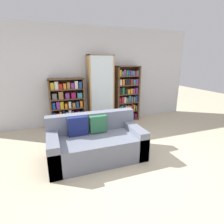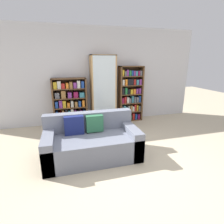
# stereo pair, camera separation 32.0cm
# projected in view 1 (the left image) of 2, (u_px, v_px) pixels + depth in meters

# --- Properties ---
(ground_plane) EXTENTS (16.00, 16.00, 0.00)m
(ground_plane) POSITION_uv_depth(u_px,v_px,m) (129.00, 166.00, 3.09)
(ground_plane) COLOR beige
(wall_back) EXTENTS (6.20, 0.06, 2.70)m
(wall_back) POSITION_uv_depth(u_px,v_px,m) (92.00, 76.00, 5.01)
(wall_back) COLOR silver
(wall_back) RESTS_ON ground
(couch) EXTENTS (1.74, 0.88, 0.81)m
(couch) POSITION_uv_depth(u_px,v_px,m) (96.00, 143.00, 3.30)
(couch) COLOR slate
(couch) RESTS_ON ground
(bookshelf_left) EXTENTS (0.92, 0.32, 1.34)m
(bookshelf_left) POSITION_uv_depth(u_px,v_px,m) (67.00, 104.00, 4.77)
(bookshelf_left) COLOR brown
(bookshelf_left) RESTS_ON ground
(display_cabinet) EXTENTS (0.70, 0.36, 1.94)m
(display_cabinet) POSITION_uv_depth(u_px,v_px,m) (101.00, 91.00, 4.98)
(display_cabinet) COLOR tan
(display_cabinet) RESTS_ON ground
(bookshelf_right) EXTENTS (0.72, 0.32, 1.64)m
(bookshelf_right) POSITION_uv_depth(u_px,v_px,m) (127.00, 94.00, 5.32)
(bookshelf_right) COLOR brown
(bookshelf_right) RESTS_ON ground
(wine_bottle) EXTENTS (0.08, 0.08, 0.35)m
(wine_bottle) POSITION_uv_depth(u_px,v_px,m) (128.00, 120.00, 5.02)
(wine_bottle) COLOR black
(wine_bottle) RESTS_ON ground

